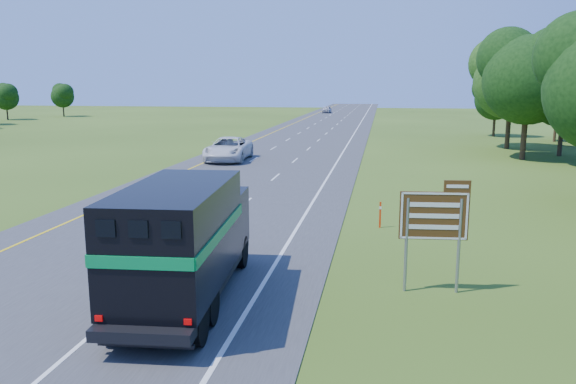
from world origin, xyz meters
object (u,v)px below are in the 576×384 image
horse_truck (184,238)px  exit_sign (435,220)px  white_suv (229,149)px  far_car (327,109)px

horse_truck → exit_sign: size_ratio=2.34×
white_suv → horse_truck: bearing=-79.7°
horse_truck → exit_sign: bearing=11.8°
far_car → exit_sign: (14.45, -111.11, 1.54)m
horse_truck → white_suv: 32.16m
exit_sign → far_car: bearing=92.6°
horse_truck → far_car: bearing=89.3°
horse_truck → exit_sign: 7.76m
white_suv → exit_sign: bearing=-66.0°
horse_truck → white_suv: horse_truck is taller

